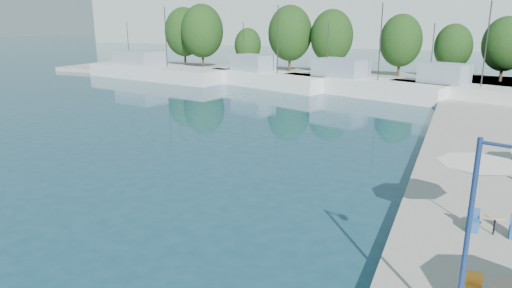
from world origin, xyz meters
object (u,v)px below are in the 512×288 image
at_px(trawler_04, 460,92).
at_px(trawler_03, 358,85).
at_px(street_lamp, 487,206).
at_px(trawler_02, 265,78).
at_px(umbrella_white, 478,169).
at_px(trawler_01, 153,71).

bearing_deg(trawler_04, trawler_03, -164.55).
distance_m(trawler_03, trawler_04, 10.64).
xyz_separation_m(trawler_03, street_lamp, (11.32, -40.54, 3.02)).
distance_m(trawler_04, street_lamp, 39.40).
distance_m(trawler_02, trawler_03, 12.11).
distance_m(trawler_02, umbrella_white, 42.24).
distance_m(trawler_03, umbrella_white, 35.52).
height_order(trawler_03, street_lamp, trawler_03).
bearing_deg(trawler_04, umbrella_white, -66.22).
xyz_separation_m(trawler_01, trawler_04, (40.14, -3.62, 0.00)).
xyz_separation_m(trawler_03, trawler_04, (10.56, -1.27, 0.00)).
bearing_deg(umbrella_white, trawler_02, 123.71).
distance_m(trawler_01, trawler_04, 40.30).
relative_size(trawler_01, trawler_03, 1.19).
distance_m(trawler_02, trawler_04, 22.75).
bearing_deg(trawler_03, umbrella_white, -53.18).
bearing_deg(trawler_03, trawler_01, -166.51).
xyz_separation_m(trawler_04, umbrella_white, (0.85, -32.33, 1.77)).
height_order(trawler_01, trawler_03, same).
relative_size(trawler_04, street_lamp, 3.05).
bearing_deg(street_lamp, trawler_02, 135.56).
bearing_deg(trawler_04, street_lamp, -66.61).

